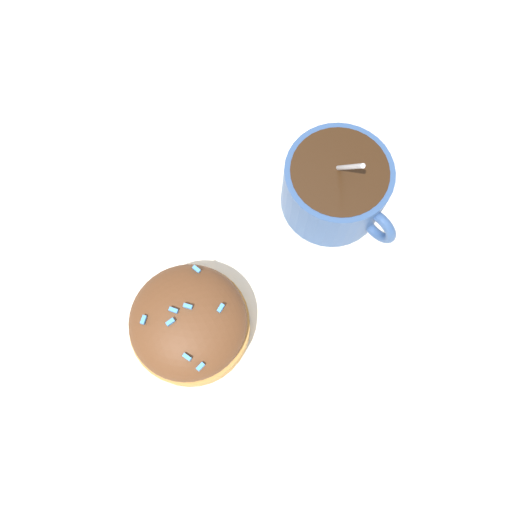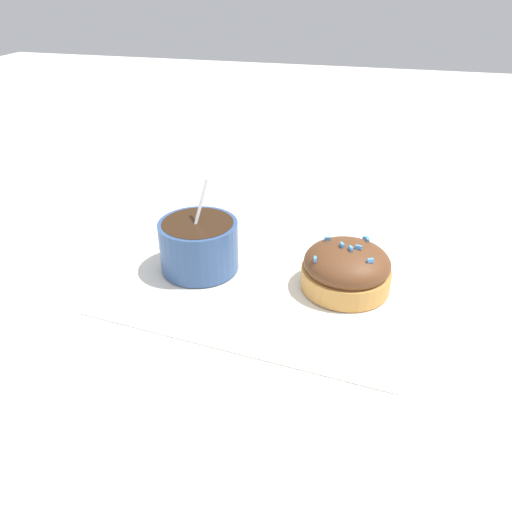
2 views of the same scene
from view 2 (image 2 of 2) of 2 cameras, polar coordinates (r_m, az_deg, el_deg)
The scene contains 4 objects.
ground_plane at distance 0.61m, azimuth 1.80°, elevation -2.12°, with size 3.00×3.00×0.00m, color silver.
paper_napkin at distance 0.61m, azimuth 1.80°, elevation -2.00°, with size 0.37×0.33×0.00m.
coffee_cup at distance 0.61m, azimuth -6.51°, elevation 1.51°, with size 0.10×0.12×0.11m.
frosted_pastry at distance 0.58m, azimuth 10.29°, elevation -1.39°, with size 0.10×0.10×0.06m.
Camera 2 is at (0.11, -0.51, 0.33)m, focal length 35.00 mm.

